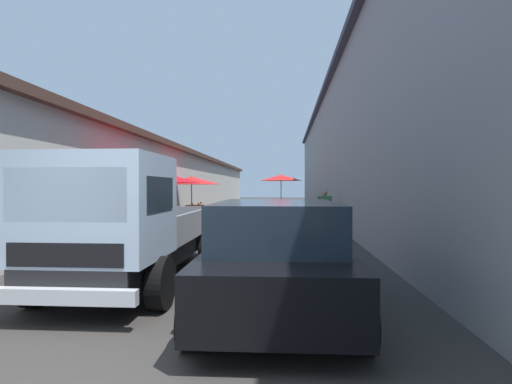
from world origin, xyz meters
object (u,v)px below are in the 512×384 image
hatchback_car (276,254)px  vendor_by_crates (92,217)px  fruit_stall_far_left (192,186)px  fruit_stall_mid_lane (281,182)px  delivery_truck (119,226)px  vendor_in_shade (325,207)px  fruit_stall_far_right (154,183)px

hatchback_car → vendor_by_crates: (2.93, 4.16, 0.25)m
fruit_stall_far_left → vendor_by_crates: 9.05m
fruit_stall_mid_lane → delivery_truck: bearing=172.4°
fruit_stall_mid_lane → vendor_by_crates: bearing=164.7°
fruit_stall_far_left → fruit_stall_mid_lane: size_ratio=1.08×
delivery_truck → vendor_in_shade: delivery_truck is taller
delivery_truck → fruit_stall_mid_lane: bearing=-7.6°
hatchback_car → delivery_truck: bearing=78.0°
vendor_by_crates → vendor_in_shade: 9.15m
hatchback_car → fruit_stall_mid_lane: bearing=0.6°
vendor_by_crates → fruit_stall_far_left: bearing=0.2°
delivery_truck → vendor_in_shade: size_ratio=3.27×
fruit_stall_mid_lane → fruit_stall_far_left: bearing=143.8°
hatchback_car → vendor_in_shade: bearing=-9.4°
fruit_stall_mid_lane → vendor_by_crates: (-14.49, 3.98, -0.95)m
fruit_stall_mid_lane → fruit_stall_far_right: size_ratio=0.87×
fruit_stall_far_left → vendor_in_shade: size_ratio=1.77×
fruit_stall_far_right → hatchback_car: (-6.15, -3.90, -1.03)m
fruit_stall_far_left → hatchback_car: (-11.95, -4.18, -0.98)m
vendor_in_shade → fruit_stall_far_left: bearing=71.5°
vendor_by_crates → fruit_stall_far_right: bearing=-4.7°
hatchback_car → vendor_by_crates: size_ratio=2.33×
hatchback_car → delivery_truck: size_ratio=0.80×
fruit_stall_far_right → delivery_truck: size_ratio=0.58×
delivery_truck → hatchback_car: bearing=-102.0°
delivery_truck → fruit_stall_far_right: bearing=14.6°
fruit_stall_far_left → vendor_in_shade: fruit_stall_far_left is taller
fruit_stall_far_right → vendor_in_shade: bearing=-55.3°
vendor_in_shade → vendor_by_crates: bearing=140.5°
fruit_stall_far_left → fruit_stall_far_right: fruit_stall_far_right is taller
fruit_stall_far_left → delivery_truck: 11.58m
fruit_stall_mid_lane → hatchback_car: fruit_stall_mid_lane is taller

